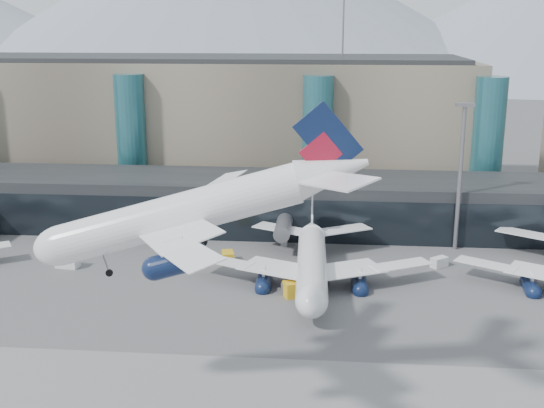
{
  "coord_description": "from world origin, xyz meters",
  "views": [
    {
      "loc": [
        7.99,
        -67.95,
        38.73
      ],
      "look_at": [
        -0.86,
        32.0,
        11.74
      ],
      "focal_mm": 45.0,
      "sensor_mm": 36.0,
      "label": 1
    }
  ],
  "objects": [
    {
      "name": "terminal_main",
      "position": [
        -25.0,
        90.0,
        15.44
      ],
      "size": [
        130.0,
        30.0,
        31.0
      ],
      "color": "gray",
      "rests_on": "ground"
    },
    {
      "name": "veh_b",
      "position": [
        -8.74,
        38.03,
        0.86
      ],
      "size": [
        2.52,
        3.33,
        1.71
      ],
      "primitive_type": "cube",
      "rotation": [
        0.0,
        0.0,
        1.82
      ],
      "color": "gold",
      "rests_on": "ground"
    },
    {
      "name": "veh_h",
      "position": [
        3.64,
        24.44,
        1.13
      ],
      "size": [
        4.63,
        3.61,
        2.27
      ],
      "primitive_type": "cube",
      "rotation": [
        0.0,
        0.0,
        0.41
      ],
      "color": "gold",
      "rests_on": "ground"
    },
    {
      "name": "veh_c",
      "position": [
        2.71,
        25.18,
        0.89
      ],
      "size": [
        3.26,
        1.81,
        1.78
      ],
      "primitive_type": "cube",
      "rotation": [
        0.0,
        0.0,
        0.04
      ],
      "color": "#515157",
      "rests_on": "ground"
    },
    {
      "name": "jet_parked_mid",
      "position": [
        5.35,
        31.73,
        4.72
      ],
      "size": [
        38.79,
        37.67,
        12.49
      ],
      "rotation": [
        0.0,
        0.0,
        1.6
      ],
      "color": "white",
      "rests_on": "ground"
    },
    {
      "name": "veh_a",
      "position": [
        -34.34,
        33.09,
        1.01
      ],
      "size": [
        3.84,
        2.48,
        2.03
      ],
      "primitive_type": "cube",
      "rotation": [
        0.0,
        0.0,
        -0.13
      ],
      "color": "silver",
      "rests_on": "ground"
    },
    {
      "name": "hero_jet",
      "position": [
        -3.34,
        -6.34,
        22.5
      ],
      "size": [
        34.06,
        34.64,
        11.18
      ],
      "rotation": [
        0.0,
        -0.27,
        0.07
      ],
      "color": "white",
      "rests_on": "ground"
    },
    {
      "name": "ground",
      "position": [
        0.0,
        0.0,
        0.0
      ],
      "size": [
        900.0,
        900.0,
        0.0
      ],
      "primitive_type": "plane",
      "color": "#515154",
      "rests_on": "ground"
    },
    {
      "name": "veh_d",
      "position": [
        25.93,
        38.6,
        0.81
      ],
      "size": [
        3.15,
        2.94,
        1.61
      ],
      "primitive_type": "cube",
      "rotation": [
        0.0,
        0.0,
        0.67
      ],
      "color": "silver",
      "rests_on": "ground"
    },
    {
      "name": "concourse",
      "position": [
        -0.02,
        57.73,
        4.97
      ],
      "size": [
        170.0,
        27.0,
        10.0
      ],
      "color": "black",
      "rests_on": "ground"
    },
    {
      "name": "teal_towers",
      "position": [
        -14.99,
        74.01,
        14.01
      ],
      "size": [
        116.4,
        19.4,
        46.0
      ],
      "color": "#286671",
      "rests_on": "ground"
    },
    {
      "name": "lightmast_mid",
      "position": [
        30.0,
        48.0,
        14.42
      ],
      "size": [
        3.0,
        1.2,
        25.6
      ],
      "color": "slate",
      "rests_on": "ground"
    },
    {
      "name": "mountain_ridge",
      "position": [
        15.97,
        380.0,
        45.74
      ],
      "size": [
        910.0,
        400.0,
        110.0
      ],
      "color": "gray",
      "rests_on": "ground"
    }
  ]
}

